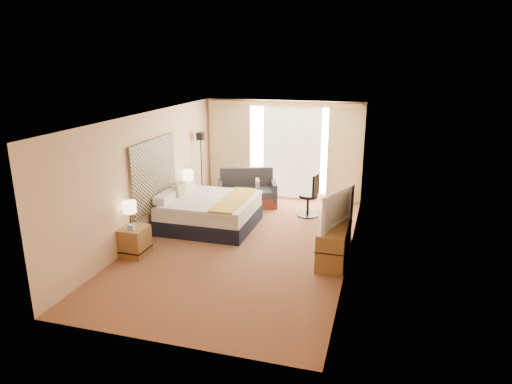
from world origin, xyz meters
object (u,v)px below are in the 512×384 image
(floor_lamp, at_px, (201,153))
(television, at_px, (333,207))
(lamp_right, at_px, (188,175))
(bed, at_px, (209,212))
(loveseat, at_px, (247,194))
(desk_chair, at_px, (310,197))
(media_dresser, at_px, (335,238))
(nightstand_left, at_px, (135,241))
(nightstand_right, at_px, (189,203))
(lamp_left, at_px, (130,208))

(floor_lamp, xyz_separation_m, television, (3.68, -2.60, -0.28))
(floor_lamp, relative_size, lamp_right, 3.49)
(bed, bearing_deg, loveseat, 78.24)
(floor_lamp, relative_size, television, 1.61)
(loveseat, bearing_deg, desk_chair, -33.05)
(media_dresser, distance_m, lamp_right, 4.03)
(desk_chair, bearing_deg, nightstand_left, -122.85)
(nightstand_left, height_order, television, television)
(nightstand_right, bearing_deg, lamp_right, 83.87)
(bed, distance_m, television, 3.08)
(lamp_right, xyz_separation_m, television, (3.65, -1.69, 0.07))
(floor_lamp, height_order, lamp_right, floor_lamp)
(floor_lamp, bearing_deg, lamp_left, -90.06)
(nightstand_left, relative_size, bed, 0.28)
(media_dresser, height_order, lamp_right, lamp_right)
(nightstand_left, distance_m, bed, 1.99)
(lamp_left, relative_size, television, 0.46)
(media_dresser, xyz_separation_m, bed, (-2.89, 0.76, 0.00))
(bed, xyz_separation_m, floor_lamp, (-0.84, 1.63, 0.95))
(loveseat, xyz_separation_m, lamp_right, (-1.17, -1.01, 0.65))
(floor_lamp, bearing_deg, desk_chair, -5.92)
(nightstand_right, relative_size, bed, 0.28)
(floor_lamp, xyz_separation_m, lamp_left, (-0.00, -3.48, -0.34))
(floor_lamp, xyz_separation_m, lamp_right, (0.03, -0.91, -0.35))
(television, bearing_deg, bed, 91.98)
(nightstand_left, relative_size, lamp_left, 1.03)
(desk_chair, bearing_deg, television, -61.65)
(nightstand_right, relative_size, loveseat, 0.33)
(lamp_left, bearing_deg, loveseat, 71.41)
(floor_lamp, height_order, television, floor_lamp)
(nightstand_left, xyz_separation_m, floor_lamp, (-0.03, 3.44, 1.03))
(floor_lamp, distance_m, lamp_left, 3.49)
(lamp_right, bearing_deg, nightstand_right, -96.13)
(loveseat, bearing_deg, television, -67.16)
(floor_lamp, xyz_separation_m, desk_chair, (2.90, -0.30, -0.84))
(lamp_left, bearing_deg, lamp_right, 89.18)
(loveseat, bearing_deg, nightstand_right, -158.02)
(bed, height_order, lamp_right, lamp_right)
(television, bearing_deg, nightstand_left, 123.81)
(bed, height_order, desk_chair, desk_chair)
(media_dresser, relative_size, lamp_left, 3.39)
(desk_chair, bearing_deg, floor_lamp, -176.37)
(nightstand_right, xyz_separation_m, lamp_left, (-0.03, -2.53, 0.69))
(nightstand_left, bearing_deg, floor_lamp, 90.50)
(desk_chair, distance_m, lamp_right, 2.97)
(floor_lamp, distance_m, desk_chair, 3.03)
(floor_lamp, bearing_deg, television, -35.23)
(bed, bearing_deg, lamp_right, 138.37)
(media_dresser, bearing_deg, lamp_right, 158.20)
(lamp_left, xyz_separation_m, lamp_right, (0.04, 2.56, -0.00))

